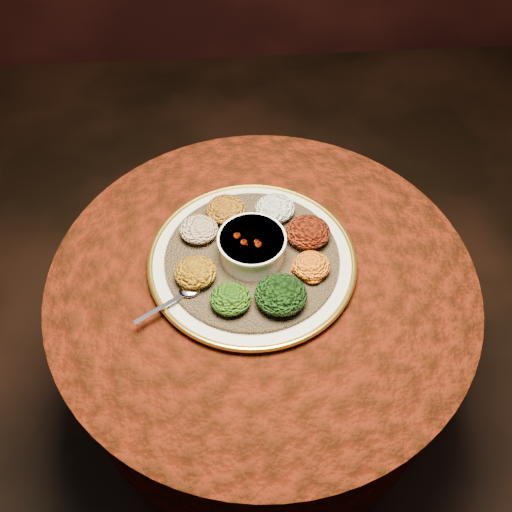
{
  "coord_description": "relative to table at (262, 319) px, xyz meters",
  "views": [
    {
      "loc": [
        -0.07,
        -0.74,
        1.76
      ],
      "look_at": [
        -0.01,
        0.04,
        0.76
      ],
      "focal_mm": 40.0,
      "sensor_mm": 36.0,
      "label": 1
    }
  ],
  "objects": [
    {
      "name": "portion_kik",
      "position": [
        -0.14,
        -0.01,
        0.23
      ],
      "size": [
        0.09,
        0.09,
        0.04
      ],
      "primitive_type": "ellipsoid",
      "color": "#A36A0E",
      "rests_on": "injera"
    },
    {
      "name": "portion_timatim",
      "position": [
        -0.14,
        0.11,
        0.23
      ],
      "size": [
        0.09,
        0.08,
        0.04
      ],
      "primitive_type": "ellipsoid",
      "color": "maroon",
      "rests_on": "injera"
    },
    {
      "name": "spoon",
      "position": [
        -0.17,
        -0.06,
        0.21
      ],
      "size": [
        0.14,
        0.09,
        0.01
      ],
      "rotation": [
        0.0,
        0.0,
        -2.57
      ],
      "color": "silver",
      "rests_on": "injera"
    },
    {
      "name": "portion_kitfo",
      "position": [
        0.11,
        0.08,
        0.23
      ],
      "size": [
        0.1,
        0.1,
        0.05
      ],
      "primitive_type": "ellipsoid",
      "color": "black",
      "rests_on": "injera"
    },
    {
      "name": "portion_gomen",
      "position": [
        0.03,
        -0.09,
        0.23
      ],
      "size": [
        0.11,
        0.1,
        0.05
      ],
      "primitive_type": "ellipsoid",
      "color": "black",
      "rests_on": "injera"
    },
    {
      "name": "table",
      "position": [
        0.0,
        0.0,
        0.0
      ],
      "size": [
        0.96,
        0.96,
        0.73
      ],
      "color": "black",
      "rests_on": "ground"
    },
    {
      "name": "portion_tikil",
      "position": [
        0.1,
        -0.01,
        0.23
      ],
      "size": [
        0.08,
        0.08,
        0.04
      ],
      "primitive_type": "ellipsoid",
      "color": "orange",
      "rests_on": "injera"
    },
    {
      "name": "portion_ayib",
      "position": [
        0.04,
        0.16,
        0.23
      ],
      "size": [
        0.09,
        0.09,
        0.04
      ],
      "primitive_type": "ellipsoid",
      "color": "white",
      "rests_on": "injera"
    },
    {
      "name": "stew_bowl",
      "position": [
        -0.02,
        0.04,
        0.24
      ],
      "size": [
        0.15,
        0.15,
        0.06
      ],
      "color": "white",
      "rests_on": "injera"
    },
    {
      "name": "portion_mixveg",
      "position": [
        -0.07,
        -0.09,
        0.23
      ],
      "size": [
        0.09,
        0.08,
        0.04
      ],
      "primitive_type": "ellipsoid",
      "color": "#9E3B0A",
      "rests_on": "injera"
    },
    {
      "name": "injera",
      "position": [
        -0.02,
        0.04,
        0.2
      ],
      "size": [
        0.43,
        0.43,
        0.01
      ],
      "primitive_type": "cylinder",
      "rotation": [
        0.0,
        0.0,
        -0.12
      ],
      "color": "brown",
      "rests_on": "platter"
    },
    {
      "name": "portion_shiro",
      "position": [
        -0.07,
        0.16,
        0.23
      ],
      "size": [
        0.09,
        0.09,
        0.04
      ],
      "primitive_type": "ellipsoid",
      "color": "#975C12",
      "rests_on": "injera"
    },
    {
      "name": "platter",
      "position": [
        -0.02,
        0.04,
        0.19
      ],
      "size": [
        0.6,
        0.6,
        0.02
      ],
      "rotation": [
        0.0,
        0.0,
        0.42
      ],
      "color": "beige",
      "rests_on": "table"
    }
  ]
}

